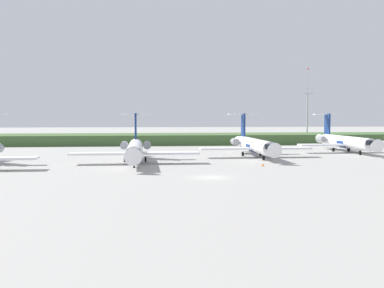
# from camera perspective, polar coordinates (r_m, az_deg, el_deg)

# --- Properties ---
(ground_plane) EXTENTS (500.00, 500.00, 0.00)m
(ground_plane) POSITION_cam_1_polar(r_m,az_deg,el_deg) (94.36, -0.22, -1.69)
(ground_plane) COLOR #9E9B96
(grass_berm) EXTENTS (320.00, 20.00, 2.94)m
(grass_berm) POSITION_cam_1_polar(r_m,az_deg,el_deg) (141.54, -2.14, 0.63)
(grass_berm) COLOR #426033
(grass_berm) RESTS_ON ground
(regional_jet_third) EXTENTS (22.81, 31.00, 9.00)m
(regional_jet_third) POSITION_cam_1_polar(r_m,az_deg,el_deg) (84.85, -6.97, -0.58)
(regional_jet_third) COLOR white
(regional_jet_third) RESTS_ON ground
(regional_jet_fourth) EXTENTS (22.81, 31.00, 9.00)m
(regional_jet_fourth) POSITION_cam_1_polar(r_m,az_deg,el_deg) (97.65, 7.53, -0.06)
(regional_jet_fourth) COLOR white
(regional_jet_fourth) RESTS_ON ground
(regional_jet_fifth) EXTENTS (22.81, 31.00, 9.00)m
(regional_jet_fifth) POSITION_cam_1_polar(r_m,az_deg,el_deg) (114.66, 18.08, 0.32)
(regional_jet_fifth) COLOR white
(regional_jet_fifth) RESTS_ON ground
(antenna_mast) EXTENTS (4.40, 0.50, 24.25)m
(antenna_mast) POSITION_cam_1_polar(r_m,az_deg,el_deg) (160.83, 13.88, 3.93)
(antenna_mast) COLOR #B2B2B7
(antenna_mast) RESTS_ON ground
(safety_cone_front_marker) EXTENTS (0.44, 0.44, 0.55)m
(safety_cone_front_marker) POSITION_cam_1_polar(r_m,az_deg,el_deg) (79.58, 8.62, -2.50)
(safety_cone_front_marker) COLOR orange
(safety_cone_front_marker) RESTS_ON ground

